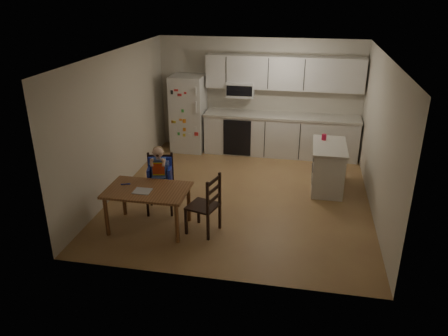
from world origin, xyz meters
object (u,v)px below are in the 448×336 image
Objects in this scene: refrigerator at (188,113)px; dining_table at (148,194)px; kitchen_island at (328,167)px; chair_side at (208,201)px; chair_booster at (160,172)px; red_cup at (324,137)px.

dining_table is at bearing -84.91° from refrigerator.
kitchen_island is at bearing -26.75° from refrigerator.
kitchen_island reaches higher than dining_table.
refrigerator is 1.37× the size of dining_table.
dining_table is at bearing -143.77° from kitchen_island.
chair_side is (0.94, 0.02, -0.04)m from dining_table.
chair_booster reaches higher than kitchen_island.
dining_table is at bearing -100.85° from chair_booster.
chair_side is at bearing -126.84° from red_cup.
chair_booster is (-2.76, -1.40, 0.26)m from kitchen_island.
kitchen_island is 10.32× the size of red_cup.
kitchen_island is at bearing 36.23° from dining_table.
chair_booster is at bearing -84.04° from refrigerator.
chair_booster is (-0.01, 0.62, 0.11)m from dining_table.
chair_side reaches higher than kitchen_island.
refrigerator reaches higher than chair_booster.
chair_booster is at bearing 90.90° from dining_table.
refrigerator is 1.79× the size of chair_side.
dining_table is (0.32, -3.56, -0.27)m from refrigerator.
refrigerator reaches higher than dining_table.
kitchen_island is 1.00× the size of chair_booster.
red_cup reaches higher than dining_table.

